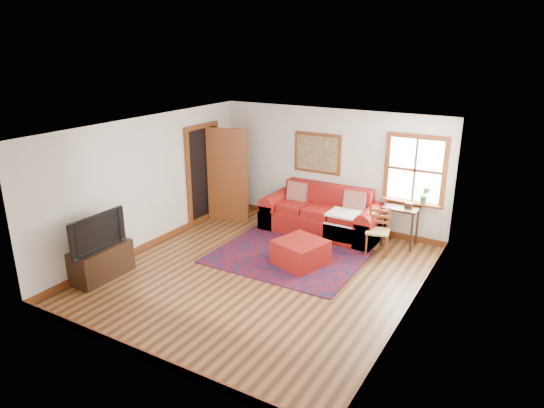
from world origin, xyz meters
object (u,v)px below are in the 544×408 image
Objects in this scene: red_ottoman at (300,253)px; ladder_back_chair at (378,229)px; red_leather_sofa at (322,218)px; media_cabinet at (102,262)px; side_table at (401,213)px.

red_ottoman is 0.89× the size of ladder_back_chair.
red_leather_sofa reaches higher than media_cabinet.
red_leather_sofa is 2.78× the size of ladder_back_chair.
red_leather_sofa is 1.62m from side_table.
red_leather_sofa is at bearing 117.05° from red_ottoman.
media_cabinet is at bearing -125.12° from red_ottoman.
red_ottoman is 3.39m from media_cabinet.
ladder_back_chair reaches higher than side_table.
side_table is at bearing 44.89° from media_cabinet.
side_table is 0.64m from ladder_back_chair.
red_ottoman is 1.58m from ladder_back_chair.
red_leather_sofa is 3.13× the size of red_ottoman.
media_cabinet is at bearing -137.70° from ladder_back_chair.
ladder_back_chair is 0.86× the size of media_cabinet.
side_table is (1.58, 0.14, 0.34)m from red_leather_sofa.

